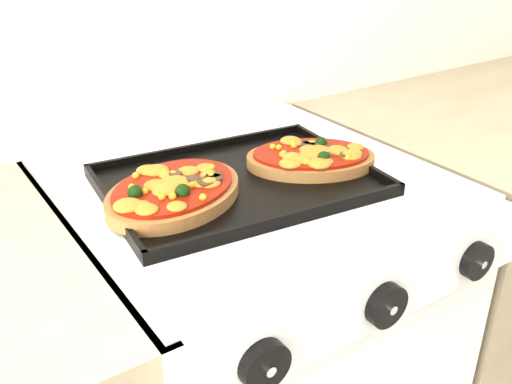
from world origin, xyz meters
TOP-DOWN VIEW (x-y plane):
  - stove at (-0.03, 1.70)m, footprint 0.60×0.60m
  - control_panel at (-0.03, 1.39)m, footprint 0.60×0.02m
  - knob_left at (-0.22, 1.37)m, footprint 0.06×0.02m
  - knob_center at (-0.03, 1.37)m, footprint 0.06×0.02m
  - knob_right at (0.15, 1.37)m, footprint 0.06×0.02m
  - baking_tray at (-0.06, 1.67)m, footprint 0.45×0.35m
  - pizza_left at (-0.17, 1.67)m, footprint 0.28×0.25m
  - pizza_right at (0.08, 1.66)m, footprint 0.26×0.23m

SIDE VIEW (x-z plane):
  - stove at x=-0.03m, z-range 0.00..0.91m
  - control_panel at x=-0.03m, z-range 0.81..0.90m
  - knob_left at x=-0.22m, z-range 0.82..0.89m
  - knob_center at x=-0.03m, z-range 0.82..0.89m
  - knob_right at x=0.15m, z-range 0.83..0.88m
  - baking_tray at x=-0.06m, z-range 0.91..0.93m
  - pizza_right at x=0.08m, z-range 0.92..0.95m
  - pizza_left at x=-0.17m, z-range 0.92..0.95m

